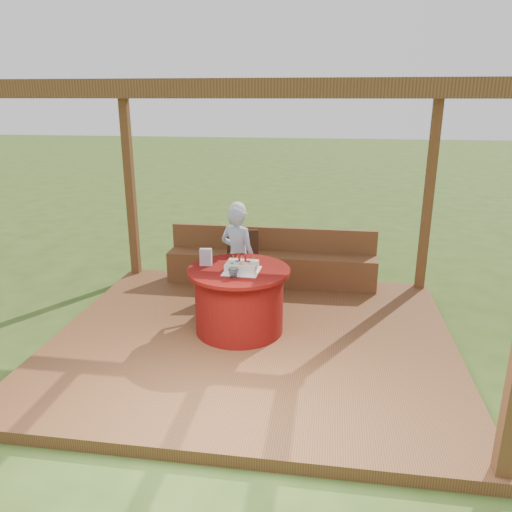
{
  "coord_description": "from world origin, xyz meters",
  "views": [
    {
      "loc": [
        0.8,
        -5.09,
        2.73
      ],
      "look_at": [
        0.0,
        0.25,
        1.0
      ],
      "focal_mm": 35.0,
      "sensor_mm": 36.0,
      "label": 1
    }
  ],
  "objects": [
    {
      "name": "ground",
      "position": [
        0.0,
        0.0,
        0.0
      ],
      "size": [
        60.0,
        60.0,
        0.0
      ],
      "primitive_type": "plane",
      "color": "#314B19",
      "rests_on": "ground"
    },
    {
      "name": "deck",
      "position": [
        0.0,
        0.0,
        0.06
      ],
      "size": [
        4.5,
        4.0,
        0.12
      ],
      "primitive_type": "cube",
      "color": "brown",
      "rests_on": "ground"
    },
    {
      "name": "pergola",
      "position": [
        0.0,
        0.0,
        2.41
      ],
      "size": [
        4.5,
        4.0,
        2.72
      ],
      "color": "brown",
      "rests_on": "deck"
    },
    {
      "name": "bench",
      "position": [
        0.0,
        1.72,
        0.38
      ],
      "size": [
        3.0,
        0.42,
        0.8
      ],
      "color": "brown",
      "rests_on": "deck"
    },
    {
      "name": "table",
      "position": [
        -0.18,
        0.12,
        0.51
      ],
      "size": [
        1.16,
        1.16,
        0.76
      ],
      "color": "maroon",
      "rests_on": "deck"
    },
    {
      "name": "chair",
      "position": [
        -0.34,
        1.26,
        0.61
      ],
      "size": [
        0.49,
        0.49,
        0.88
      ],
      "color": "#311B0F",
      "rests_on": "deck"
    },
    {
      "name": "elderly_woman",
      "position": [
        -0.32,
        0.84,
        0.81
      ],
      "size": [
        0.57,
        0.48,
        1.38
      ],
      "color": "#8FADD4",
      "rests_on": "deck"
    },
    {
      "name": "birthday_cake",
      "position": [
        -0.13,
        0.05,
        0.93
      ],
      "size": [
        0.4,
        0.4,
        0.18
      ],
      "color": "white",
      "rests_on": "table"
    },
    {
      "name": "gift_bag",
      "position": [
        -0.58,
        0.21,
        0.97
      ],
      "size": [
        0.14,
        0.1,
        0.19
      ],
      "primitive_type": "cube",
      "rotation": [
        0.0,
        0.0,
        0.1
      ],
      "color": "#EC99CB",
      "rests_on": "table"
    },
    {
      "name": "drinking_glass",
      "position": [
        -0.18,
        -0.17,
        0.93
      ],
      "size": [
        0.13,
        0.13,
        0.1
      ],
      "primitive_type": "imported",
      "rotation": [
        0.0,
        0.0,
        -0.17
      ],
      "color": "silver",
      "rests_on": "table"
    }
  ]
}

